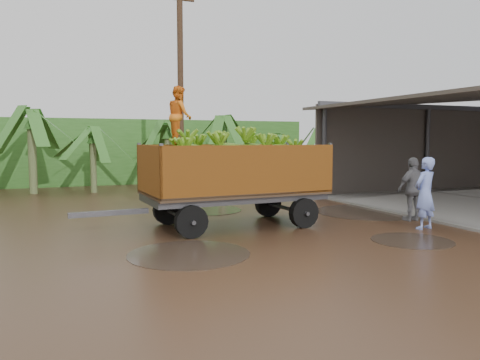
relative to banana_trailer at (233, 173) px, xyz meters
name	(u,v)px	position (x,y,z in m)	size (l,w,h in m)	color
ground	(270,229)	(0.77, -0.86, -1.53)	(100.00, 100.00, 0.00)	black
hedge_north	(118,151)	(-1.23, 15.14, 0.27)	(22.00, 3.00, 3.60)	#2D661E
banana_trailer	(233,173)	(0.00, 0.00, 0.00)	(7.08, 2.70, 3.99)	#995715
man_blue	(425,193)	(4.77, -2.41, -0.52)	(0.73, 0.48, 2.01)	#7F95E8
man_grey	(413,189)	(5.42, -1.24, -0.55)	(1.14, 0.48, 1.95)	slate
utility_pole	(181,92)	(0.17, 6.35, 2.90)	(1.20, 0.24, 8.74)	#47301E
banana_plants	(31,159)	(-5.45, 5.38, 0.29)	(24.02, 20.12, 4.34)	#2D661E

